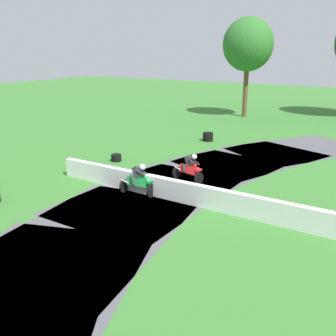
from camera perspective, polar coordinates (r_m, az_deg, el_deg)
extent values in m
plane|color=#38752D|center=(17.04, -2.48, -3.95)|extent=(120.00, 120.00, 0.00)
cube|color=#515156|center=(26.33, 18.64, 2.70)|extent=(8.89, 10.04, 0.01)
cube|color=#515156|center=(23.33, 12.11, 1.46)|extent=(7.94, 9.83, 0.01)
cube|color=#515156|center=(20.21, 5.15, -0.61)|extent=(6.75, 9.32, 0.01)
cube|color=#515156|center=(17.04, -2.48, -3.94)|extent=(5.36, 8.53, 0.01)
cube|color=#515156|center=(13.91, -11.23, -9.26)|extent=(6.69, 9.29, 0.01)
cube|color=#515156|center=(10.98, -22.17, -17.96)|extent=(7.89, 9.81, 0.01)
cube|color=white|center=(14.63, 15.36, -6.28)|extent=(21.13, 0.39, 0.90)
cylinder|color=black|center=(18.27, 4.54, -1.59)|extent=(0.24, 0.77, 0.76)
cylinder|color=black|center=(19.14, 1.30, -0.68)|extent=(0.24, 0.77, 0.76)
cube|color=red|center=(18.68, 3.09, -0.23)|extent=(1.06, 0.58, 0.47)
ellipsoid|color=red|center=(18.56, 3.70, 0.44)|extent=(0.50, 0.42, 0.32)
cone|color=red|center=(18.26, 4.80, -0.30)|extent=(0.43, 0.44, 0.49)
cylinder|color=#B2B2B7|center=(18.97, 1.44, -0.06)|extent=(0.42, 0.21, 0.18)
cube|color=#28282D|center=(18.72, 3.18, 0.96)|extent=(0.52, 0.48, 0.63)
sphere|color=white|center=(18.58, 3.89, 1.67)|extent=(0.26, 0.26, 0.26)
cylinder|color=#28282D|center=(18.69, 4.18, 0.80)|extent=(0.43, 0.23, 0.25)
cylinder|color=#28282D|center=(18.40, 3.51, 0.94)|extent=(0.43, 0.23, 0.25)
cylinder|color=#28282D|center=(18.93, 3.03, -0.12)|extent=(0.26, 0.26, 0.42)
cylinder|color=#28282D|center=(18.65, 2.35, 0.00)|extent=(0.26, 0.26, 0.42)
cylinder|color=black|center=(16.65, -2.53, -3.40)|extent=(0.15, 0.74, 0.74)
cylinder|color=black|center=(17.36, -6.53, -2.63)|extent=(0.15, 0.74, 0.74)
cube|color=#198438|center=(16.96, -4.45, -2.01)|extent=(1.03, 0.46, 0.46)
ellipsoid|color=#198438|center=(16.85, -3.83, -1.23)|extent=(0.47, 0.37, 0.31)
cone|color=#198438|center=(16.62, -2.42, -1.96)|extent=(0.42, 0.43, 0.47)
cylinder|color=#B2B2B7|center=(17.18, -6.39, -1.97)|extent=(0.41, 0.12, 0.18)
cube|color=#28282D|center=(16.97, -4.53, -0.69)|extent=(0.52, 0.43, 0.62)
sphere|color=white|center=(16.84, -3.78, 0.15)|extent=(0.26, 0.26, 0.26)
cylinder|color=#28282D|center=(16.98, -3.40, -0.74)|extent=(0.43, 0.12, 0.24)
cylinder|color=#28282D|center=(16.67, -4.02, -0.74)|extent=(0.43, 0.12, 0.24)
cylinder|color=#28282D|center=(17.21, -4.64, -1.84)|extent=(0.28, 0.21, 0.42)
cylinder|color=#28282D|center=(16.90, -5.28, -1.86)|extent=(0.28, 0.21, 0.42)
cylinder|color=black|center=(27.31, 5.89, 4.20)|extent=(0.72, 0.72, 0.20)
cylinder|color=black|center=(27.27, 5.90, 4.61)|extent=(0.72, 0.72, 0.20)
cylinder|color=black|center=(27.22, 5.91, 5.02)|extent=(0.72, 0.72, 0.20)
cylinder|color=black|center=(22.34, -7.63, 1.27)|extent=(0.58, 0.58, 0.20)
cylinder|color=black|center=(22.29, -7.65, 1.76)|extent=(0.58, 0.58, 0.20)
cone|color=orange|center=(15.39, 15.20, -6.02)|extent=(0.28, 0.28, 0.44)
cylinder|color=brown|center=(37.92, 11.33, 10.93)|extent=(0.44, 0.44, 4.67)
ellipsoid|color=#2D6B28|center=(37.74, 11.72, 17.42)|extent=(4.60, 4.60, 4.83)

